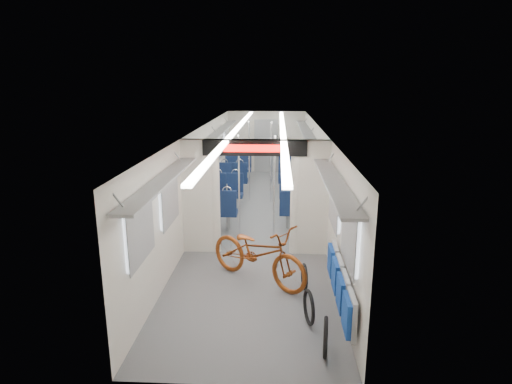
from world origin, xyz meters
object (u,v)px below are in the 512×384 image
at_px(seat_bay_far_right, 293,170).
at_px(seat_bay_near_left, 222,198).
at_px(flip_bench, 340,284).
at_px(seat_bay_far_left, 236,170).
at_px(bicycle, 258,253).
at_px(stanchion_near_left, 239,188).
at_px(stanchion_far_left, 249,161).
at_px(bike_hoop_c, 304,278).
at_px(stanchion_near_right, 274,190).
at_px(stanchion_far_right, 271,163).
at_px(bike_hoop_a, 325,339).
at_px(seat_bay_near_right, 297,198).
at_px(bike_hoop_b, 309,309).

bearing_deg(seat_bay_far_right, seat_bay_near_left, -118.26).
relative_size(flip_bench, seat_bay_far_left, 1.00).
xyz_separation_m(bicycle, stanchion_near_left, (-0.51, 2.10, 0.62)).
bearing_deg(seat_bay_near_left, stanchion_far_left, 72.71).
relative_size(bicycle, stanchion_far_left, 0.88).
height_order(bike_hoop_c, seat_bay_far_left, seat_bay_far_left).
bearing_deg(stanchion_near_right, flip_bench, -72.97).
distance_m(seat_bay_near_left, stanchion_far_right, 2.06).
bearing_deg(stanchion_near_right, seat_bay_far_left, 105.07).
bearing_deg(stanchion_far_right, stanchion_near_right, -87.78).
distance_m(bike_hoop_a, seat_bay_near_right, 5.65).
distance_m(bicycle, bike_hoop_a, 2.27).
relative_size(bike_hoop_a, stanchion_near_left, 0.23).
height_order(stanchion_near_left, stanchion_far_left, same).
distance_m(flip_bench, bike_hoop_b, 0.57).
bearing_deg(seat_bay_near_right, seat_bay_far_left, 119.81).
bearing_deg(flip_bench, stanchion_near_right, 107.03).
relative_size(seat_bay_near_left, stanchion_far_left, 0.88).
xyz_separation_m(stanchion_near_right, stanchion_far_left, (-0.75, 3.29, 0.00)).
relative_size(flip_bench, stanchion_near_left, 0.92).
relative_size(seat_bay_far_right, stanchion_near_left, 0.95).
bearing_deg(flip_bench, bike_hoop_c, 114.95).
bearing_deg(stanchion_near_left, stanchion_near_right, -8.16).
distance_m(bike_hoop_b, seat_bay_far_left, 8.37).
height_order(bike_hoop_c, stanchion_near_right, stanchion_near_right).
bearing_deg(stanchion_near_left, stanchion_far_left, 89.86).
xyz_separation_m(flip_bench, stanchion_near_left, (-1.74, 3.30, 0.57)).
bearing_deg(bike_hoop_a, seat_bay_near_left, 109.92).
height_order(bicycle, stanchion_near_left, stanchion_near_left).
bearing_deg(stanchion_near_right, bike_hoop_b, -80.74).
bearing_deg(stanchion_near_left, stanchion_far_right, 77.76).
xyz_separation_m(bike_hoop_b, seat_bay_far_left, (-1.85, 8.16, 0.32)).
bearing_deg(seat_bay_near_left, bike_hoop_a, -70.08).
xyz_separation_m(bike_hoop_b, seat_bay_far_right, (0.02, 8.28, 0.33)).
xyz_separation_m(seat_bay_far_right, stanchion_near_left, (-1.32, -4.87, 0.59)).
xyz_separation_m(bike_hoop_a, bike_hoop_b, (-0.16, 0.74, -0.00)).
relative_size(bike_hoop_b, seat_bay_near_left, 0.26).
bearing_deg(bike_hoop_c, stanchion_near_right, 103.44).
height_order(seat_bay_far_left, stanchion_far_left, stanchion_far_left).
height_order(flip_bench, seat_bay_near_right, seat_bay_near_right).
relative_size(bicycle, stanchion_near_left, 0.88).
distance_m(bicycle, stanchion_near_left, 2.25).
bearing_deg(seat_bay_near_right, seat_bay_far_right, 90.00).
distance_m(seat_bay_far_left, stanchion_near_right, 5.07).
distance_m(bicycle, seat_bay_near_left, 3.65).
height_order(seat_bay_near_right, seat_bay_far_left, seat_bay_far_left).
bearing_deg(bike_hoop_a, seat_bay_far_left, 102.70).
bearing_deg(stanchion_near_left, bike_hoop_c, -61.17).
bearing_deg(bike_hoop_c, stanchion_far_left, 103.09).
distance_m(flip_bench, stanchion_near_left, 3.78).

